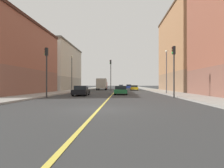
{
  "coord_description": "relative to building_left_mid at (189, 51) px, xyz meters",
  "views": [
    {
      "loc": [
        1.38,
        -12.54,
        1.51
      ],
      "look_at": [
        -1.33,
        45.92,
        1.58
      ],
      "focal_mm": 33.68,
      "sensor_mm": 36.0,
      "label": 1
    }
  ],
  "objects": [
    {
      "name": "sidewalk_left",
      "position": [
        -6.39,
        15.4,
        -8.61
      ],
      "size": [
        3.9,
        168.0,
        0.15
      ],
      "primitive_type": "cube",
      "color": "#9E9B93",
      "rests_on": "ground"
    },
    {
      "name": "traffic_light_median_far",
      "position": [
        -16.87,
        -1.21,
        -4.38
      ],
      "size": [
        0.4,
        0.32,
        6.74
      ],
      "color": "#2D2D2D",
      "rests_on": "ground"
    },
    {
      "name": "street_lamp_left_near",
      "position": [
        -7.75,
        -14.11,
        -4.54
      ],
      "size": [
        0.36,
        0.36,
        6.52
      ],
      "color": "#4C4C51",
      "rests_on": "ground"
    },
    {
      "name": "building_right_corner",
      "position": [
        -31.76,
        -15.61,
        -3.26
      ],
      "size": [
        9.19,
        21.66,
        10.84
      ],
      "color": "brown",
      "rests_on": "ground"
    },
    {
      "name": "car_black",
      "position": [
        -19.89,
        -18.48,
        -8.04
      ],
      "size": [
        1.97,
        4.42,
        1.32
      ],
      "color": "black",
      "rests_on": "ground"
    },
    {
      "name": "traffic_light_left_near",
      "position": [
        -8.76,
        -22.74,
        -4.97
      ],
      "size": [
        0.4,
        0.32,
        5.71
      ],
      "color": "#2D2D2D",
      "rests_on": "ground"
    },
    {
      "name": "traffic_light_right_near",
      "position": [
        -23.03,
        -22.74,
        -5.01
      ],
      "size": [
        0.4,
        0.32,
        5.65
      ],
      "color": "#2D2D2D",
      "rests_on": "ground"
    },
    {
      "name": "sidewalk_right",
      "position": [
        -25.37,
        15.4,
        -8.61
      ],
      "size": [
        3.9,
        168.0,
        0.15
      ],
      "primitive_type": "cube",
      "color": "#9E9B93",
      "rests_on": "ground"
    },
    {
      "name": "car_white",
      "position": [
        -14.78,
        32.3,
        -8.04
      ],
      "size": [
        1.93,
        4.1,
        1.32
      ],
      "color": "white",
      "rests_on": "ground"
    },
    {
      "name": "street_lamp_right_near",
      "position": [
        -24.02,
        -6.54,
        -4.39
      ],
      "size": [
        0.36,
        0.36,
        6.81
      ],
      "color": "#4C4C51",
      "rests_on": "ground"
    },
    {
      "name": "car_yellow",
      "position": [
        -11.42,
        5.9,
        -8.06
      ],
      "size": [
        1.95,
        4.12,
        1.26
      ],
      "color": "gold",
      "rests_on": "ground"
    },
    {
      "name": "building_right_midblock",
      "position": [
        -31.76,
        8.56,
        -2.8
      ],
      "size": [
        9.19,
        22.61,
        11.77
      ],
      "color": "#9D9688",
      "rests_on": "ground"
    },
    {
      "name": "lane_center_stripe",
      "position": [
        -15.88,
        15.4,
        -8.68
      ],
      "size": [
        0.16,
        154.0,
        0.01
      ],
      "primitive_type": "cube",
      "color": "#E5D14C",
      "rests_on": "ground"
    },
    {
      "name": "box_truck",
      "position": [
        -19.76,
        9.37,
        -7.11
      ],
      "size": [
        2.48,
        7.12,
        2.97
      ],
      "color": "maroon",
      "rests_on": "ground"
    },
    {
      "name": "car_blue",
      "position": [
        -12.08,
        26.49,
        -7.99
      ],
      "size": [
        1.93,
        4.59,
        1.42
      ],
      "color": "#23389E",
      "rests_on": "ground"
    },
    {
      "name": "car_green",
      "position": [
        -14.63,
        -15.4,
        -8.07
      ],
      "size": [
        1.95,
        4.13,
        1.27
      ],
      "color": "#1E6B38",
      "rests_on": "ground"
    },
    {
      "name": "ground_plane",
      "position": [
        -15.88,
        -33.6,
        -8.69
      ],
      "size": [
        400.0,
        400.0,
        0.0
      ],
      "primitive_type": "plane",
      "color": "#343636",
      "rests_on": "ground"
    },
    {
      "name": "building_left_mid",
      "position": [
        0.0,
        0.0,
        0.0
      ],
      "size": [
        9.19,
        23.24,
        17.36
      ],
      "color": "#8F6B4F",
      "rests_on": "ground"
    }
  ]
}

